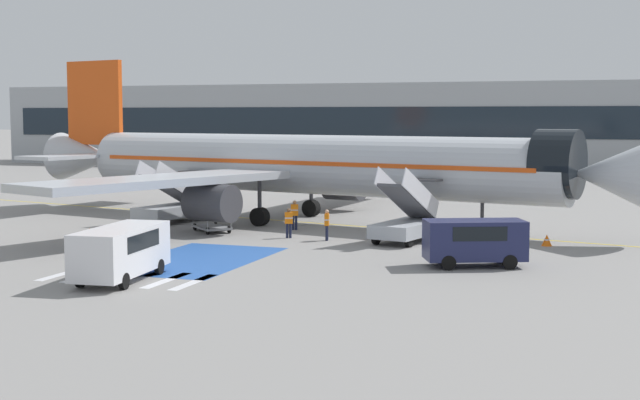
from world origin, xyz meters
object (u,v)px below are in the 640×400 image
baggage_cart (212,227)px  ground_crew_2 (295,213)px  service_van_2 (121,249)px  ground_crew_1 (289,221)px  service_van_0 (475,239)px  boarding_stairs_aft (171,207)px  traffic_cone_2 (90,233)px  boarding_stairs_forward (408,223)px  airliner (298,165)px  traffic_cone_0 (473,231)px  fuel_tanker (338,169)px  traffic_cone_1 (547,240)px  terminal_building (402,126)px  ground_crew_0 (327,223)px

baggage_cart → ground_crew_2: (4.15, 2.32, 0.73)m
service_van_2 → ground_crew_1: bearing=-103.6°
service_van_0 → ground_crew_1: bearing=-141.5°
boarding_stairs_aft → service_van_2: (7.54, -17.95, 0.31)m
traffic_cone_2 → boarding_stairs_forward: bearing=14.3°
boarding_stairs_forward → ground_crew_1: (-6.38, -0.71, -0.07)m
airliner → baggage_cart: bearing=-14.2°
airliner → traffic_cone_0: bearing=86.1°
fuel_tanker → service_van_0: bearing=25.6°
service_van_0 → ground_crew_1: (-10.94, 5.86, -0.30)m
service_van_0 → traffic_cone_2: service_van_0 is taller
ground_crew_1 → boarding_stairs_forward: bearing=159.2°
ground_crew_2 → airliner: bearing=92.4°
service_van_0 → traffic_cone_1: bearing=138.3°
baggage_cart → terminal_building: 65.09m
boarding_stairs_aft → service_van_0: (20.31, -10.00, 0.25)m
boarding_stairs_forward → boarding_stairs_aft: 16.11m
airliner → service_van_0: 18.43m
ground_crew_0 → terminal_building: bearing=-2.6°
traffic_cone_2 → terminal_building: bearing=89.9°
ground_crew_0 → terminal_building: 67.21m
airliner → terminal_building: size_ratio=0.38×
airliner → boarding_stairs_forward: (8.43, -6.29, -2.57)m
ground_crew_1 → terminal_building: 66.57m
fuel_tanker → baggage_cart: size_ratio=3.69×
boarding_stairs_aft → terminal_building: (-0.64, 61.53, 4.28)m
airliner → service_van_2: airliner is taller
boarding_stairs_forward → baggage_cart: size_ratio=1.89×
boarding_stairs_aft → traffic_cone_1: (22.76, -2.61, -0.68)m
boarding_stairs_forward → ground_crew_1: size_ratio=3.42×
airliner → ground_crew_0: size_ratio=25.18×
fuel_tanker → service_van_2: fuel_tanker is taller
service_van_0 → traffic_cone_0: size_ratio=7.76×
airliner → boarding_stairs_aft: bearing=-56.4°
service_van_2 → service_van_0: bearing=-154.2°
traffic_cone_1 → terminal_building: 68.46m
traffic_cone_1 → fuel_tanker: bearing=124.4°
service_van_0 → ground_crew_2: 14.96m
ground_crew_0 → boarding_stairs_aft: bearing=56.1°
airliner → service_van_2: bearing=12.9°
ground_crew_0 → airliner: bearing=17.5°
service_van_2 → traffic_cone_1: service_van_2 is taller
service_van_0 → baggage_cart: (-15.99, 6.82, -0.97)m
ground_crew_1 → baggage_cart: bearing=-38.0°
baggage_cart → ground_crew_1: bearing=122.3°
fuel_tanker → terminal_building: terminal_building is taller
ground_crew_0 → ground_crew_2: ground_crew_2 is taller
airliner → ground_crew_0: bearing=43.0°
airliner → terminal_building: bearing=-160.0°
ground_crew_2 → traffic_cone_1: 14.42m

